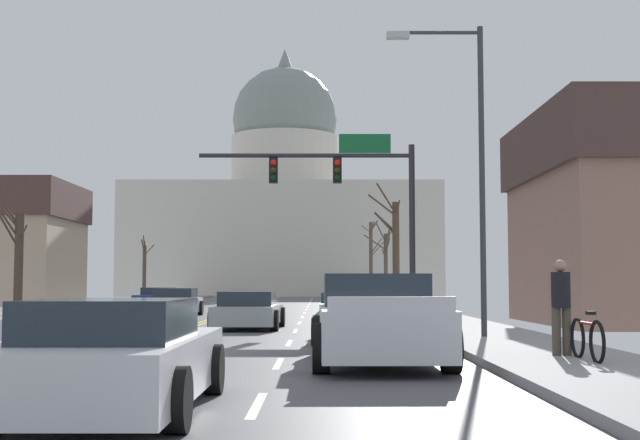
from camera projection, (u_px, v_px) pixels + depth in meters
The scene contains 17 objects.
ground at pixel (126, 348), 18.49m from camera, with size 20.00×180.00×0.20m.
signal_gantry at pixel (353, 187), 31.34m from camera, with size 7.91×0.41×6.76m.
street_lamp_right at pixel (470, 150), 20.98m from camera, with size 2.39×0.24×7.62m.
capitol_building at pixel (286, 218), 101.96m from camera, with size 34.74×23.88×29.70m.
sedan_near_00 at pixel (250, 311), 26.67m from camera, with size 2.16×4.35×1.16m.
sedan_near_01 at pixel (357, 318), 20.79m from camera, with size 2.13×4.58×1.19m.
pickup_truck_near_02 at pixel (380, 323), 15.23m from camera, with size 2.36×5.31×1.59m.
sedan_near_03 at pixel (120, 359), 9.49m from camera, with size 2.00×4.68×1.25m.
sedan_oncoming_00 at pixel (176, 303), 36.81m from camera, with size 2.10×4.49×1.21m.
sedan_oncoming_01 at pixel (159, 298), 49.30m from camera, with size 2.16×4.51×1.17m.
bare_tree_00 at pixel (397, 251), 40.90m from camera, with size 1.54×2.16×6.01m.
bare_tree_01 at pixel (146, 270), 64.33m from camera, with size 0.84×1.75×4.84m.
bare_tree_02 at pixel (387, 262), 58.72m from camera, with size 2.32×2.29×5.38m.
bare_tree_03 at pixel (20, 260), 35.24m from camera, with size 1.54×1.32×4.45m.
bare_tree_04 at pixel (373, 257), 68.02m from camera, with size 1.97×1.77×6.32m.
pedestrian_00 at pixel (563, 302), 15.27m from camera, with size 0.35×0.34×1.70m.
bicycle_parked at pixel (589, 339), 14.31m from camera, with size 0.12×1.77×0.85m.
Camera 1 is at (4.24, -18.63, 1.42)m, focal length 48.14 mm.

